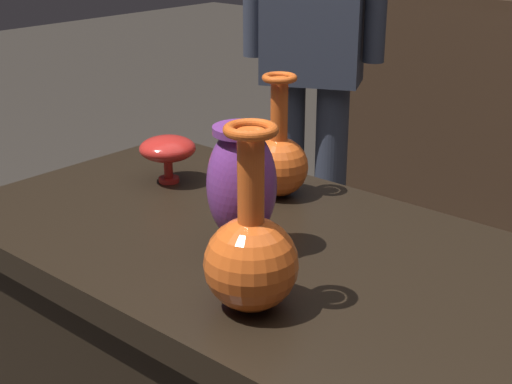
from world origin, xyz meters
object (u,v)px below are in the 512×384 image
object	(u,v)px
vase_centerpiece	(242,185)
visitor_near_left	(313,37)
vase_tall_behind	(279,160)
vase_right_accent	(251,255)
vase_left_accent	(168,150)

from	to	relation	value
vase_centerpiece	visitor_near_left	bearing A→B (deg)	122.38
vase_tall_behind	vase_right_accent	xyz separation A→B (m)	(0.26, -0.37, 0.01)
vase_tall_behind	visitor_near_left	bearing A→B (deg)	123.84
vase_tall_behind	vase_right_accent	bearing A→B (deg)	-55.22
vase_tall_behind	vase_centerpiece	bearing A→B (deg)	-63.47
vase_right_accent	visitor_near_left	bearing A→B (deg)	124.12
vase_tall_behind	vase_right_accent	size ratio (longest dim) A/B	0.89
vase_centerpiece	vase_left_accent	bearing A→B (deg)	156.99
vase_tall_behind	vase_right_accent	distance (m)	0.45
vase_centerpiece	vase_tall_behind	size ratio (longest dim) A/B	0.89
vase_tall_behind	vase_left_accent	bearing A→B (deg)	-156.87
vase_centerpiece	visitor_near_left	world-z (taller)	visitor_near_left
vase_tall_behind	visitor_near_left	xyz separation A→B (m)	(-0.60, 0.89, 0.06)
vase_left_accent	visitor_near_left	world-z (taller)	visitor_near_left
vase_left_accent	vase_tall_behind	bearing A→B (deg)	23.13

